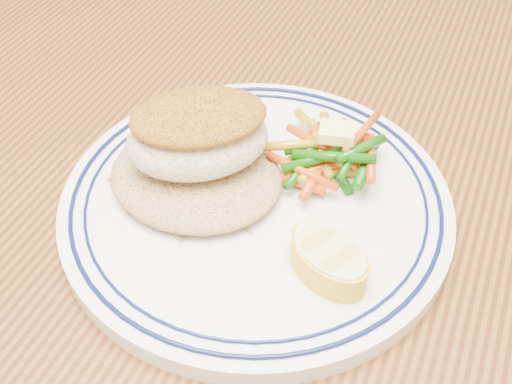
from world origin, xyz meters
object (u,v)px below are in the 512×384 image
at_px(rice_pilaf, 196,172).
at_px(lemon_wedge, 329,259).
at_px(fish_fillet, 198,134).
at_px(vegetable_pile, 330,155).
at_px(plate, 256,203).
at_px(dining_table, 226,328).

bearing_deg(rice_pilaf, lemon_wedge, -19.02).
bearing_deg(fish_fillet, vegetable_pile, 29.84).
height_order(plate, vegetable_pile, vegetable_pile).
bearing_deg(rice_pilaf, dining_table, -44.67).
height_order(plate, rice_pilaf, rice_pilaf).
xyz_separation_m(dining_table, plate, (0.01, 0.04, 0.11)).
height_order(rice_pilaf, lemon_wedge, rice_pilaf).
distance_m(dining_table, plate, 0.11).
relative_size(fish_fillet, lemon_wedge, 1.68).
relative_size(dining_table, vegetable_pile, 15.07).
xyz_separation_m(fish_fillet, vegetable_pile, (0.08, 0.05, -0.03)).
xyz_separation_m(dining_table, rice_pilaf, (-0.03, 0.03, 0.12)).
bearing_deg(plate, fish_fillet, 178.07).
height_order(vegetable_pile, lemon_wedge, vegetable_pile).
xyz_separation_m(rice_pilaf, lemon_wedge, (0.11, -0.04, 0.00)).
xyz_separation_m(dining_table, vegetable_pile, (0.05, 0.09, 0.13)).
bearing_deg(dining_table, vegetable_pile, 62.29).
relative_size(vegetable_pile, lemon_wedge, 1.39).
bearing_deg(vegetable_pile, rice_pilaf, -147.06).
bearing_deg(fish_fillet, dining_table, -49.91).
xyz_separation_m(dining_table, lemon_wedge, (0.08, -0.00, 0.12)).
bearing_deg(dining_table, rice_pilaf, 135.33).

